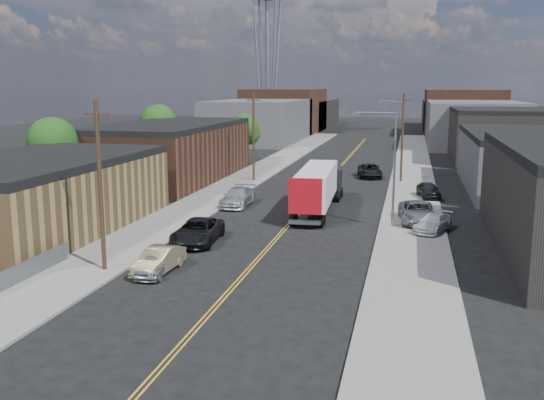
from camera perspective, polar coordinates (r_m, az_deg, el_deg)
The scene contains 31 objects.
ground at distance 82.50m, azimuth 6.45°, elevation 3.13°, with size 260.00×260.00×0.00m, color black.
centerline at distance 67.77m, azimuth 5.01°, elevation 1.51°, with size 0.32×120.00×0.01m, color gold.
sidewalk_left at distance 69.67m, azimuth -2.75°, elevation 1.85°, with size 5.00×140.00×0.15m, color slate.
sidewalk_right at distance 67.14m, azimuth 13.06°, elevation 1.25°, with size 5.00×140.00×0.15m, color slate.
warehouse_tan at distance 48.39m, azimuth -21.40°, elevation 0.46°, with size 12.00×22.00×5.60m.
warehouse_brown at distance 71.08m, azimuth -9.63°, elevation 4.51°, with size 12.00×26.00×6.60m.
industrial_right_b at distance 68.94m, azimuth 23.63°, elevation 3.37°, with size 14.00×24.00×6.10m.
industrial_right_c at distance 94.43m, azimuth 20.81°, elevation 5.77°, with size 14.00×22.00×7.60m.
skyline_left_a at distance 120.06m, azimuth -1.17°, elevation 7.46°, with size 16.00×30.00×8.00m, color #3E3E41.
skyline_right_a at distance 116.99m, azimuth 18.35°, elevation 6.84°, with size 16.00×30.00×8.00m, color #3E3E41.
skyline_left_b at distance 144.37m, azimuth 1.27°, elevation 8.41°, with size 16.00×26.00×10.00m, color #46291C.
skyline_right_b at distance 141.82m, azimuth 17.46°, elevation 7.88°, with size 16.00×26.00×10.00m, color #46291C.
skyline_left_c at distance 164.05m, azimuth 2.69°, elevation 8.15°, with size 16.00×40.00×7.00m, color black.
skyline_right_c at distance 161.81m, azimuth 16.90°, elevation 7.67°, with size 16.00×40.00×7.00m, color black.
streetlight_near at distance 46.63m, azimuth 10.97°, elevation 3.79°, with size 3.39×0.25×9.00m.
streetlight_far at distance 81.48m, azimuth 11.88°, elevation 6.64°, with size 3.39×0.25×9.00m.
utility_pole_left_near at distance 36.19m, azimuth -15.86°, elevation 1.32°, with size 1.60×0.26×10.00m.
utility_pole_left_far at distance 68.74m, azimuth -1.74°, elevation 5.99°, with size 1.60×0.26×10.00m.
utility_pole_right at distance 69.52m, azimuth 12.17°, elevation 5.81°, with size 1.60×0.26×10.00m.
tree_left_near at distance 61.27m, azimuth -19.89°, elevation 4.82°, with size 4.85×4.76×7.91m.
tree_left_mid at distance 83.30m, azimuth -10.59°, elevation 6.88°, with size 5.10×5.04×8.37m.
tree_left_far at distance 86.64m, azimuth -2.59°, elevation 6.58°, with size 4.35×4.20×6.97m.
semi_truck at distance 53.10m, azimuth 4.49°, elevation 1.41°, with size 3.09×15.14×3.94m.
car_left_a at distance 35.78m, azimuth -10.97°, elevation -5.96°, with size 1.52×3.78×1.29m, color #ABAFB0.
car_left_b at distance 36.25m, azimuth -10.62°, elevation -5.58°, with size 1.55×4.46×1.47m, color #7B6E50.
car_left_c at distance 42.46m, azimuth -7.03°, elevation -2.94°, with size 2.74×5.94×1.65m, color black.
car_left_d at distance 55.08m, azimuth -3.24°, elevation 0.27°, with size 2.31×5.69×1.65m, color #B7B9BC.
car_right_lot_a at distance 49.14m, azimuth 13.57°, elevation -1.12°, with size 2.72×5.89×1.64m, color #929497.
car_right_lot_b at distance 46.41m, azimuth 14.93°, elevation -2.09°, with size 1.82×4.47×1.30m, color silver.
car_right_lot_c at distance 60.43m, azimuth 14.51°, elevation 0.93°, with size 1.72×4.29×1.46m, color black.
car_ahead_truck at distance 73.35m, azimuth 9.18°, elevation 2.74°, with size 2.63×5.71×1.59m, color black.
Camera 1 is at (9.11, -21.28, 10.79)m, focal length 40.00 mm.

